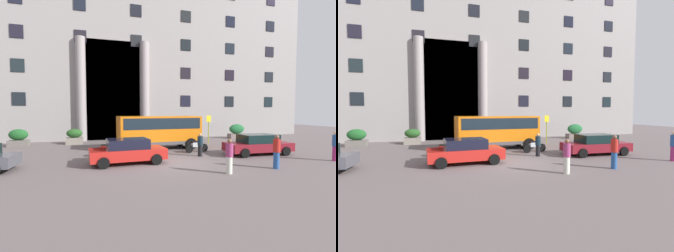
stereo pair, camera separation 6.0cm
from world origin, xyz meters
TOP-DOWN VIEW (x-y plane):
  - ground_plane at (0.00, 0.00)m, footprint 80.00×64.00m
  - office_building_facade at (-0.01, 17.48)m, footprint 42.39×9.74m
  - orange_minibus at (0.59, 5.50)m, footprint 6.62×2.90m
  - bus_stop_sign at (5.94, 7.55)m, footprint 0.44×0.08m
  - hedge_planter_entrance_left at (10.86, 10.52)m, footprint 1.92×0.84m
  - hedge_planter_far_west at (-6.22, 10.52)m, footprint 1.46×0.98m
  - hedge_planter_entrance_right at (4.99, 10.13)m, footprint 1.58×0.90m
  - hedge_planter_far_east at (-10.70, 10.15)m, footprint 1.58×0.90m
  - parked_compact_extra at (6.56, 1.01)m, footprint 4.67×2.20m
  - white_taxi_kerbside at (-2.55, 0.62)m, footprint 4.39×2.30m
  - motorcycle_near_kerb at (-3.59, 3.19)m, footprint 2.05×0.55m
  - scooter_by_planter at (6.95, 3.12)m, footprint 1.94×0.55m
  - motorcycle_far_end at (2.79, 3.05)m, footprint 1.90×0.61m
  - pedestrian_woman_dark_dress at (4.81, -2.90)m, footprint 0.36×0.36m
  - pedestrian_child_trailing at (2.42, 1.55)m, footprint 0.36×0.36m
  - pedestrian_man_red_shirt at (9.67, -2.24)m, footprint 0.36×0.36m
  - pedestrian_woman_with_bag at (1.88, -3.11)m, footprint 0.36×0.36m

SIDE VIEW (x-z plane):
  - ground_plane at x=0.00m, z-range -0.12..0.00m
  - motorcycle_far_end at x=2.79m, z-range 0.01..0.90m
  - scooter_by_planter at x=6.95m, z-range 0.01..0.90m
  - motorcycle_near_kerb at x=-3.59m, z-range 0.01..0.91m
  - hedge_planter_far_west at x=-6.22m, z-range -0.03..1.38m
  - hedge_planter_far_east at x=-10.70m, z-range -0.03..1.47m
  - parked_compact_extra at x=6.56m, z-range 0.01..1.44m
  - hedge_planter_entrance_right at x=4.99m, z-range -0.03..1.48m
  - white_taxi_kerbside at x=-2.55m, z-range 0.01..1.45m
  - hedge_planter_entrance_left at x=10.86m, z-range -0.03..1.56m
  - pedestrian_child_trailing at x=2.42m, z-range 0.00..1.55m
  - pedestrian_woman_with_bag at x=1.88m, z-range 0.01..1.70m
  - pedestrian_woman_dark_dress at x=4.81m, z-range 0.01..1.81m
  - pedestrian_man_red_shirt at x=9.67m, z-range 0.02..1.85m
  - orange_minibus at x=0.59m, z-range 0.27..2.90m
  - bus_stop_sign at x=5.94m, z-range 0.31..2.94m
  - office_building_facade at x=-0.01m, z-range -0.01..19.15m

